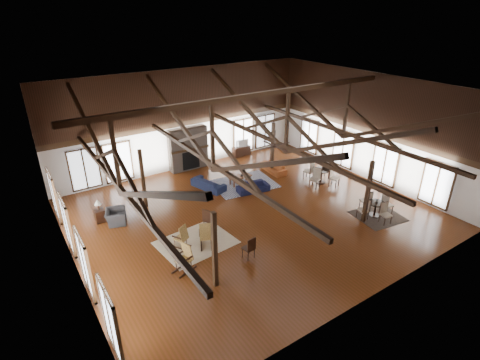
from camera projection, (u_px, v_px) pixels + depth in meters
floor at (251, 214)px, 18.23m from camera, size 16.00×16.00×0.00m
ceiling at (253, 90)px, 15.67m from camera, size 16.00×14.00×0.02m
wall_back at (184, 120)px, 22.23m from camera, size 16.00×0.02×6.00m
wall_front at (380, 225)px, 11.67m from camera, size 16.00×0.02×6.00m
wall_left at (63, 203)px, 12.96m from camera, size 0.02×14.00×6.00m
wall_right at (368, 127)px, 20.94m from camera, size 0.02×14.00×6.00m
roof_truss at (252, 135)px, 16.51m from camera, size 15.60×14.07×3.14m
post_grid at (251, 185)px, 17.58m from camera, size 8.16×7.16×3.05m
fireplace at (188, 149)px, 22.71m from camera, size 2.50×0.69×2.60m
ceiling_fan at (275, 145)px, 16.13m from camera, size 1.60×1.60×0.75m
sofa_navy_front at (253, 187)px, 20.28m from camera, size 1.86×0.98×0.52m
sofa_navy_left at (208, 183)px, 20.60m from camera, size 2.19×1.33×0.60m
sofa_orange at (273, 168)px, 22.67m from camera, size 1.89×0.83×0.54m
coffee_table at (240, 177)px, 21.05m from camera, size 1.32×0.73×0.49m
vase at (242, 175)px, 20.97m from camera, size 0.18×0.18×0.17m
armchair at (116, 217)px, 17.34m from camera, size 1.23×1.15×0.65m
side_table_lamp at (100, 213)px, 17.41m from camera, size 0.45×0.45×1.15m
rocking_chair_a at (182, 237)px, 15.52m from camera, size 0.75×0.91×1.04m
rocking_chair_b at (206, 235)px, 15.52m from camera, size 0.84×1.03×1.17m
rocking_chair_c at (185, 257)px, 14.20m from camera, size 0.99×0.74×1.15m
side_chair_a at (208, 218)px, 16.61m from camera, size 0.62×0.62×1.09m
side_chair_b at (250, 247)px, 14.77m from camera, size 0.47×0.47×0.99m
cafe_table_near at (376, 207)px, 17.84m from camera, size 1.96×1.96×1.00m
cafe_table_far at (321, 174)px, 21.18m from camera, size 2.15×2.15×1.11m
cup_near at (377, 201)px, 17.78m from camera, size 0.15×0.15×0.11m
cup_far at (321, 169)px, 21.01m from camera, size 0.15×0.15×0.11m
tv_console at (241, 151)px, 25.16m from camera, size 1.22×0.46×0.61m
television at (242, 143)px, 24.93m from camera, size 0.88×0.23×0.50m
rug_tan at (196, 243)px, 16.00m from camera, size 3.27×2.68×0.01m
rug_navy at (244, 184)px, 21.23m from camera, size 3.73×2.97×0.01m
rug_dark at (378, 216)px, 18.00m from camera, size 2.40×2.24×0.01m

